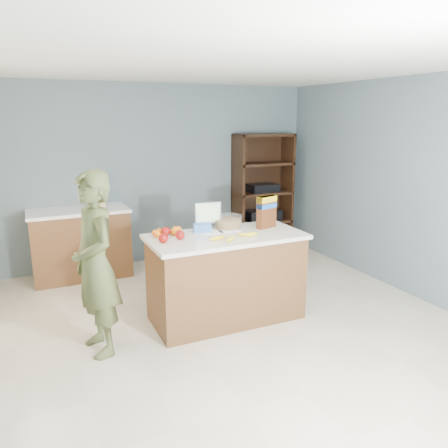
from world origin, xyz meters
name	(u,v)px	position (x,y,z in m)	size (l,w,h in m)	color
floor	(239,330)	(0.00, 0.00, 0.00)	(4.50, 5.00, 0.02)	beige
walls	(240,162)	(0.00, 0.00, 1.65)	(4.52, 5.02, 2.51)	slate
counter_peninsula	(226,280)	(0.00, 0.30, 0.42)	(1.56, 0.76, 0.90)	brown
back_cabinet	(81,243)	(-1.20, 2.20, 0.45)	(1.24, 0.62, 0.90)	brown
shelving_unit	(261,195)	(1.55, 2.35, 0.86)	(0.90, 0.40, 1.80)	black
person	(95,264)	(-1.30, 0.18, 0.81)	(0.59, 0.39, 1.63)	#4B522C
knife_block	(99,199)	(-0.94, 2.15, 1.02)	(0.12, 0.10, 0.31)	tan
envelopes	(221,232)	(0.00, 0.42, 0.90)	(0.42, 0.13, 0.00)	white
bananas	(236,236)	(0.03, 0.14, 0.92)	(0.54, 0.21, 0.04)	yellow
apples	(170,235)	(-0.56, 0.38, 0.95)	(0.27, 0.33, 0.09)	maroon
oranges	(168,232)	(-0.53, 0.55, 0.93)	(0.32, 0.18, 0.06)	orange
blue_carton	(202,228)	(-0.17, 0.51, 0.94)	(0.18, 0.12, 0.08)	blue
salad_bowl	(228,222)	(0.14, 0.56, 0.96)	(0.30, 0.30, 0.13)	#267219
tv	(208,214)	(-0.07, 0.60, 1.06)	(0.28, 0.12, 0.28)	silver
cereal_box	(267,210)	(0.51, 0.38, 1.10)	(0.24, 0.15, 0.34)	#592B14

